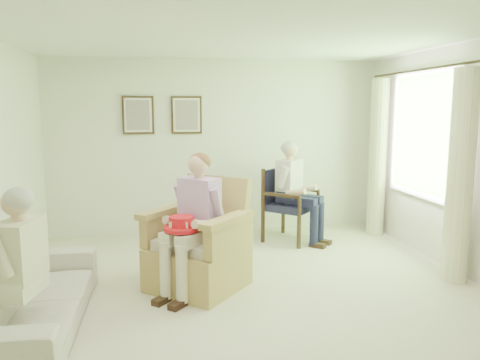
{
  "coord_description": "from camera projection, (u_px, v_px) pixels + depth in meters",
  "views": [
    {
      "loc": [
        -0.83,
        -4.28,
        1.88
      ],
      "look_at": [
        0.07,
        1.03,
        1.05
      ],
      "focal_mm": 35.0,
      "sensor_mm": 36.0,
      "label": 1
    }
  ],
  "objects": [
    {
      "name": "wicker_armchair",
      "position": [
        197.0,
        253.0,
        4.93
      ],
      "size": [
        0.9,
        0.89,
        1.15
      ],
      "rotation": [
        0.0,
        0.0,
        -0.71
      ],
      "color": "tan",
      "rests_on": "ground"
    },
    {
      "name": "back_wall",
      "position": [
        217.0,
        147.0,
        7.08
      ],
      "size": [
        5.0,
        0.04,
        2.6
      ],
      "primitive_type": "cube",
      "color": "silver",
      "rests_on": "ground"
    },
    {
      "name": "red_hat",
      "position": [
        182.0,
        225.0,
        4.56
      ],
      "size": [
        0.35,
        0.35,
        0.14
      ],
      "color": "red",
      "rests_on": "person_wicker"
    },
    {
      "name": "person_wicker",
      "position": [
        198.0,
        213.0,
        4.71
      ],
      "size": [
        0.4,
        0.62,
        1.4
      ],
      "rotation": [
        0.0,
        0.0,
        -0.71
      ],
      "color": "beige",
      "rests_on": "ground"
    },
    {
      "name": "curtain_left",
      "position": [
        460.0,
        177.0,
        5.02
      ],
      "size": [
        0.34,
        0.34,
        2.3
      ],
      "primitive_type": "cylinder",
      "color": "beige",
      "rests_on": "ground"
    },
    {
      "name": "floor",
      "position": [
        251.0,
        301.0,
        4.59
      ],
      "size": [
        5.5,
        5.5,
        0.0
      ],
      "primitive_type": "plane",
      "color": "beige",
      "rests_on": "ground"
    },
    {
      "name": "hatbox",
      "position": [
        195.0,
        259.0,
        5.06
      ],
      "size": [
        0.6,
        0.6,
        0.67
      ],
      "color": "tan",
      "rests_on": "ground"
    },
    {
      "name": "person_dark",
      "position": [
        293.0,
        185.0,
        6.52
      ],
      "size": [
        0.4,
        0.63,
        1.39
      ],
      "rotation": [
        0.0,
        0.0,
        0.82
      ],
      "color": "#1A1A3A",
      "rests_on": "ground"
    },
    {
      "name": "sofa",
      "position": [
        31.0,
        297.0,
        3.95
      ],
      "size": [
        2.07,
        0.81,
        0.61
      ],
      "primitive_type": "imported",
      "rotation": [
        0.0,
        0.0,
        1.57
      ],
      "color": "beige",
      "rests_on": "ground"
    },
    {
      "name": "framed_print_left",
      "position": [
        138.0,
        115.0,
        6.78
      ],
      "size": [
        0.45,
        0.05,
        0.55
      ],
      "color": "#382114",
      "rests_on": "back_wall"
    },
    {
      "name": "framed_print_right",
      "position": [
        187.0,
        115.0,
        6.89
      ],
      "size": [
        0.45,
        0.05,
        0.55
      ],
      "color": "#382114",
      "rests_on": "back_wall"
    },
    {
      "name": "window",
      "position": [
        424.0,
        132.0,
        5.93
      ],
      "size": [
        0.13,
        2.5,
        1.63
      ],
      "color": "#2D6B23",
      "rests_on": "right_wall"
    },
    {
      "name": "person_sofa",
      "position": [
        14.0,
        263.0,
        3.54
      ],
      "size": [
        0.42,
        0.62,
        1.27
      ],
      "rotation": [
        0.0,
        0.0,
        -1.8
      ],
      "color": "beige",
      "rests_on": "ground"
    },
    {
      "name": "ceiling",
      "position": [
        252.0,
        27.0,
        4.2
      ],
      "size": [
        5.0,
        5.5,
        0.02
      ],
      "primitive_type": "cube",
      "color": "white",
      "rests_on": "back_wall"
    },
    {
      "name": "curtain_right",
      "position": [
        377.0,
        158.0,
        6.93
      ],
      "size": [
        0.34,
        0.34,
        2.3
      ],
      "primitive_type": "cylinder",
      "color": "beige",
      "rests_on": "ground"
    },
    {
      "name": "front_wall",
      "position": [
        393.0,
        267.0,
        1.72
      ],
      "size": [
        5.0,
        0.04,
        2.6
      ],
      "primitive_type": "cube",
      "color": "silver",
      "rests_on": "ground"
    },
    {
      "name": "wood_armchair",
      "position": [
        289.0,
        201.0,
        6.73
      ],
      "size": [
        0.66,
        0.62,
        1.02
      ],
      "rotation": [
        0.0,
        0.0,
        0.82
      ],
      "color": "black",
      "rests_on": "ground"
    }
  ]
}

